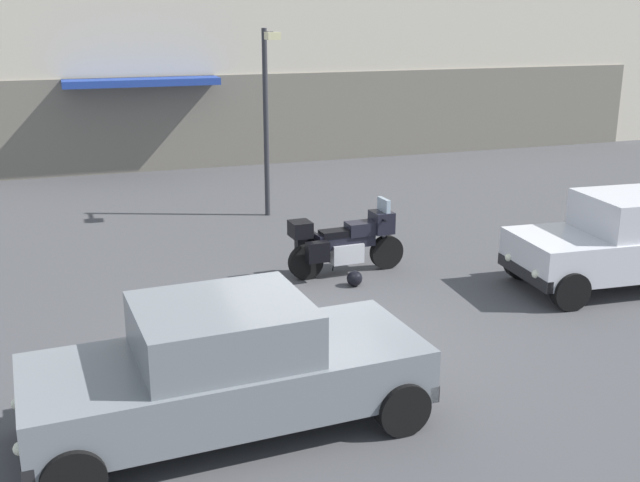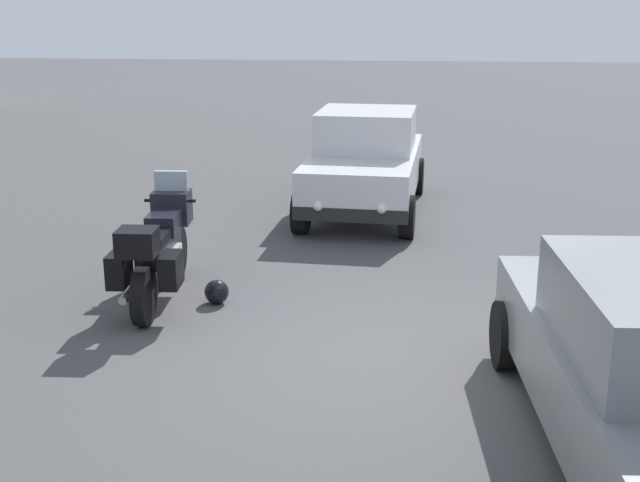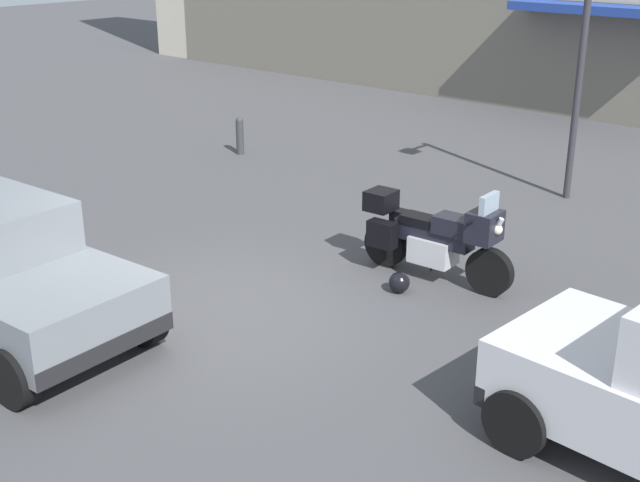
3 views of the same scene
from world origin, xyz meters
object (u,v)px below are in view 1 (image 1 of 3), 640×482
(motorcycle, at_px, (345,242))
(car_hatchback_near, at_px, (623,242))
(streetlamp_curbside, at_px, (267,103))
(car_sedan_far, at_px, (227,367))
(helmet, at_px, (355,278))

(motorcycle, height_order, car_hatchback_near, car_hatchback_near)
(streetlamp_curbside, bearing_deg, motorcycle, -86.97)
(car_hatchback_near, height_order, streetlamp_curbside, streetlamp_curbside)
(motorcycle, relative_size, streetlamp_curbside, 0.53)
(motorcycle, relative_size, car_sedan_far, 0.49)
(helmet, bearing_deg, motorcycle, 84.53)
(helmet, bearing_deg, car_sedan_far, -127.85)
(motorcycle, bearing_deg, streetlamp_curbside, 90.04)
(car_sedan_far, distance_m, streetlamp_curbside, 9.77)
(car_hatchback_near, xyz_separation_m, car_sedan_far, (-7.56, -2.55, -0.03))
(car_hatchback_near, height_order, car_sedan_far, car_hatchback_near)
(motorcycle, height_order, car_sedan_far, car_sedan_far)
(car_hatchback_near, bearing_deg, motorcycle, -22.49)
(car_hatchback_near, distance_m, car_sedan_far, 7.98)
(car_hatchback_near, xyz_separation_m, streetlamp_curbside, (-4.60, 6.58, 1.84))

